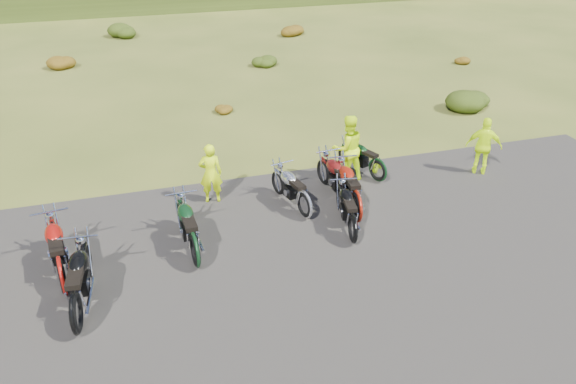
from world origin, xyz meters
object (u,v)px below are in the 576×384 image
object	(u,v)px
motorcycle_0	(80,331)
motorcycle_7	(377,182)
person_middle	(211,174)
motorcycle_3	(304,218)

from	to	relation	value
motorcycle_0	motorcycle_7	world-z (taller)	motorcycle_0
person_middle	motorcycle_0	bearing A→B (deg)	61.00
motorcycle_3	motorcycle_7	xyz separation A→B (m)	(2.51, 1.25, 0.00)
motorcycle_0	motorcycle_3	bearing A→B (deg)	-57.59
motorcycle_3	person_middle	distance (m)	2.60
motorcycle_7	person_middle	distance (m)	4.61
motorcycle_0	person_middle	bearing A→B (deg)	-32.29
motorcycle_7	motorcycle_3	bearing A→B (deg)	94.19
motorcycle_7	motorcycle_0	bearing A→B (deg)	94.48
motorcycle_0	motorcycle_7	size ratio (longest dim) A/B	1.25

